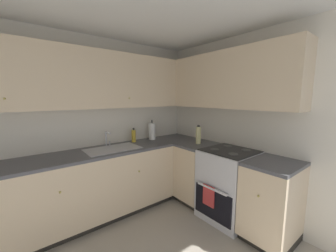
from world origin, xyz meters
The scene contains 14 objects.
wall_back centered at (0.00, 1.50, 1.21)m, with size 4.23×0.05×2.41m, color silver.
wall_right centered at (2.09, 0.00, 1.21)m, with size 0.05×3.05×2.41m, color silver.
lower_cabinets_back centered at (0.40, 1.18, 0.44)m, with size 2.12×0.62×0.88m.
countertop_back centered at (0.40, 1.18, 0.90)m, with size 3.33×0.60×0.04m, color #4C4C51.
lower_cabinets_right centered at (1.77, 0.08, 0.44)m, with size 0.62×1.56×0.88m.
countertop_right centered at (1.76, 0.08, 0.90)m, with size 0.60×1.56×0.03m.
oven_range centered at (1.78, 0.12, 0.46)m, with size 0.68×0.62×1.06m.
upper_cabinets_back centered at (0.24, 1.32, 1.82)m, with size 3.01×0.34×0.73m.
upper_cabinets_right centered at (1.90, 0.42, 1.82)m, with size 0.32×2.11×0.73m.
sink centered at (0.64, 1.15, 0.87)m, with size 0.70×0.40×0.10m.
faucet centered at (0.64, 1.35, 1.04)m, with size 0.07×0.16×0.21m.
soap_bottle centered at (1.07, 1.36, 1.01)m, with size 0.06×0.06×0.22m.
paper_towel_roll centered at (1.40, 1.34, 1.05)m, with size 0.11×0.11×0.33m.
oil_bottle centered at (1.76, 0.66, 1.04)m, with size 0.08×0.08×0.28m.
Camera 1 is at (-0.39, -1.33, 1.60)m, focal length 21.26 mm.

